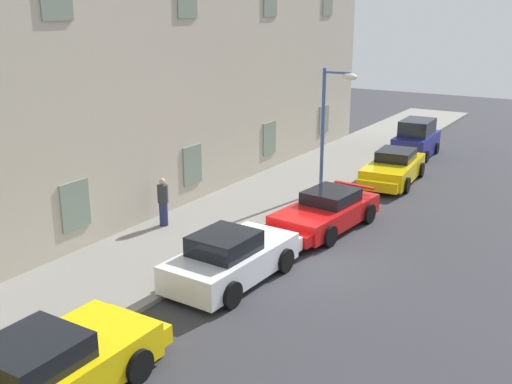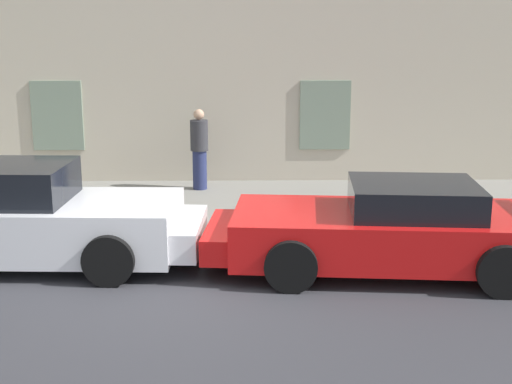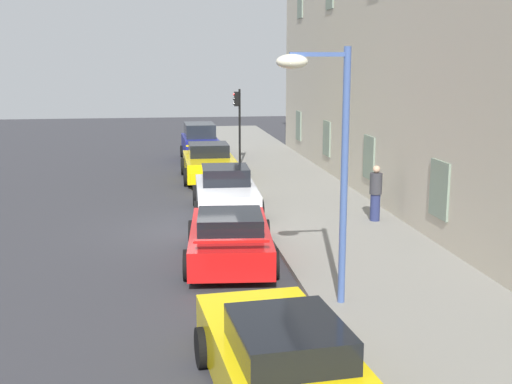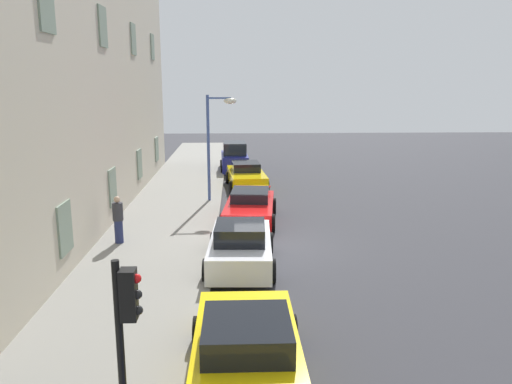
# 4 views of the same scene
# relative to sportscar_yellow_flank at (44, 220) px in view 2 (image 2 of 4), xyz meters

# --- Properties ---
(ground_plane) EXTENTS (80.00, 80.00, 0.00)m
(ground_plane) POSITION_rel_sportscar_yellow_flank_xyz_m (1.83, -1.04, -0.65)
(ground_plane) COLOR #333338
(sidewalk) EXTENTS (60.00, 4.25, 0.14)m
(sidewalk) POSITION_rel_sportscar_yellow_flank_xyz_m (1.83, 2.99, -0.58)
(sidewalk) COLOR gray
(sidewalk) RESTS_ON ground
(sportscar_yellow_flank) EXTENTS (4.67, 2.25, 1.50)m
(sportscar_yellow_flank) POSITION_rel_sportscar_yellow_flank_xyz_m (0.00, 0.00, 0.00)
(sportscar_yellow_flank) COLOR white
(sportscar_yellow_flank) RESTS_ON ground
(sportscar_white_middle) EXTENTS (4.99, 2.46, 1.30)m
(sportscar_white_middle) POSITION_rel_sportscar_yellow_flank_xyz_m (4.89, -0.41, -0.05)
(sportscar_white_middle) COLOR red
(sportscar_white_middle) RESTS_ON ground
(pedestrian_admiring) EXTENTS (0.51, 0.51, 1.69)m
(pedestrian_admiring) POSITION_rel_sportscar_yellow_flank_xyz_m (2.04, 4.30, 0.35)
(pedestrian_admiring) COLOR navy
(pedestrian_admiring) RESTS_ON sidewalk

